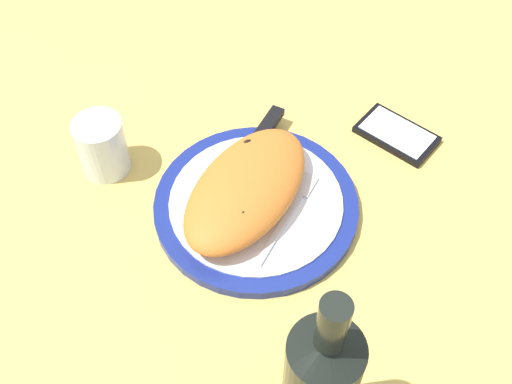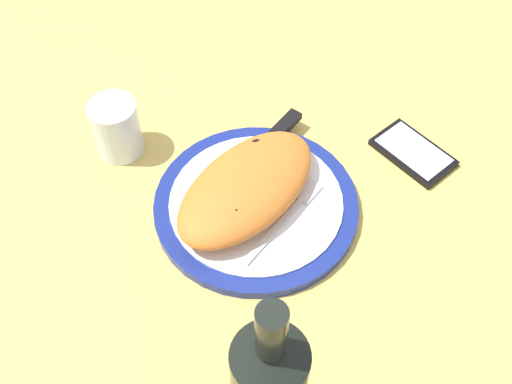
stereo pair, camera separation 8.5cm
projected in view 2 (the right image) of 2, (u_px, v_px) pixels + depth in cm
name	position (u px, v px, depth cm)	size (l,w,h in cm)	color
ground_plane	(256.00, 215.00, 89.03)	(150.00, 150.00, 3.00)	#DBB756
plate	(256.00, 205.00, 87.13)	(28.44, 28.44, 1.86)	navy
calzone	(247.00, 187.00, 84.44)	(25.77, 17.38, 5.30)	orange
fork	(289.00, 214.00, 84.79)	(16.48, 5.63, 0.40)	silver
knife	(264.00, 147.00, 91.72)	(24.15, 8.03, 1.20)	silver
smartphone	(413.00, 153.00, 93.43)	(7.39, 12.02, 1.16)	black
water_glass	(117.00, 131.00, 91.61)	(7.02, 7.02, 8.94)	silver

